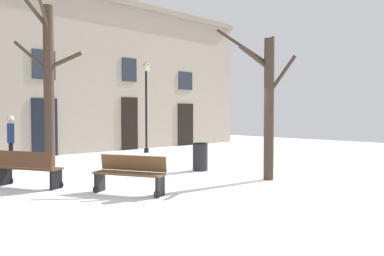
{
  "coord_description": "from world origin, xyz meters",
  "views": [
    {
      "loc": [
        -8.61,
        -7.26,
        1.81
      ],
      "look_at": [
        0.0,
        1.73,
        1.34
      ],
      "focal_mm": 35.33,
      "sensor_mm": 36.0,
      "label": 1
    }
  ],
  "objects_px": {
    "bench_near_lamp": "(28,168)",
    "tree_near_facade": "(48,81)",
    "tree_left_of_center": "(268,102)",
    "streetlamp": "(146,98)",
    "person_near_bench": "(11,139)",
    "litter_bin": "(200,157)",
    "bench_back_to_back_right": "(130,173)"
  },
  "relations": [
    {
      "from": "tree_near_facade",
      "to": "tree_left_of_center",
      "type": "xyz_separation_m",
      "value": [
        3.28,
        -6.64,
        -0.81
      ]
    },
    {
      "from": "streetlamp",
      "to": "litter_bin",
      "type": "height_order",
      "value": "streetlamp"
    },
    {
      "from": "bench_near_lamp",
      "to": "person_near_bench",
      "type": "xyz_separation_m",
      "value": [
        0.88,
        3.91,
        0.5
      ]
    },
    {
      "from": "tree_left_of_center",
      "to": "bench_near_lamp",
      "type": "height_order",
      "value": "tree_left_of_center"
    },
    {
      "from": "streetlamp",
      "to": "bench_near_lamp",
      "type": "distance_m",
      "value": 8.78
    },
    {
      "from": "tree_near_facade",
      "to": "person_near_bench",
      "type": "height_order",
      "value": "tree_near_facade"
    },
    {
      "from": "litter_bin",
      "to": "person_near_bench",
      "type": "relative_size",
      "value": 0.5
    },
    {
      "from": "tree_left_of_center",
      "to": "litter_bin",
      "type": "relative_size",
      "value": 4.79
    },
    {
      "from": "person_near_bench",
      "to": "tree_near_facade",
      "type": "bearing_deg",
      "value": -104.43
    },
    {
      "from": "bench_near_lamp",
      "to": "streetlamp",
      "type": "bearing_deg",
      "value": -82.84
    },
    {
      "from": "litter_bin",
      "to": "person_near_bench",
      "type": "xyz_separation_m",
      "value": [
        -4.12,
        4.89,
        0.53
      ]
    },
    {
      "from": "bench_near_lamp",
      "to": "person_near_bench",
      "type": "bearing_deg",
      "value": -38.91
    },
    {
      "from": "litter_bin",
      "to": "bench_back_to_back_right",
      "type": "xyz_separation_m",
      "value": [
        -3.61,
        -1.36,
        0.01
      ]
    },
    {
      "from": "tree_left_of_center",
      "to": "streetlamp",
      "type": "xyz_separation_m",
      "value": [
        1.94,
        8.11,
        0.43
      ]
    },
    {
      "from": "tree_left_of_center",
      "to": "streetlamp",
      "type": "height_order",
      "value": "tree_left_of_center"
    },
    {
      "from": "streetlamp",
      "to": "litter_bin",
      "type": "xyz_separation_m",
      "value": [
        -2.13,
        -5.67,
        -2.11
      ]
    },
    {
      "from": "tree_left_of_center",
      "to": "streetlamp",
      "type": "relative_size",
      "value": 1.0
    },
    {
      "from": "tree_left_of_center",
      "to": "person_near_bench",
      "type": "distance_m",
      "value": 8.57
    },
    {
      "from": "bench_near_lamp",
      "to": "person_near_bench",
      "type": "height_order",
      "value": "person_near_bench"
    },
    {
      "from": "tree_left_of_center",
      "to": "bench_near_lamp",
      "type": "distance_m",
      "value": 6.42
    },
    {
      "from": "streetlamp",
      "to": "person_near_bench",
      "type": "distance_m",
      "value": 6.49
    },
    {
      "from": "bench_back_to_back_right",
      "to": "person_near_bench",
      "type": "distance_m",
      "value": 6.29
    },
    {
      "from": "streetlamp",
      "to": "tree_left_of_center",
      "type": "bearing_deg",
      "value": -103.49
    },
    {
      "from": "tree_left_of_center",
      "to": "streetlamp",
      "type": "bearing_deg",
      "value": 76.51
    },
    {
      "from": "bench_near_lamp",
      "to": "tree_near_facade",
      "type": "bearing_deg",
      "value": -56.77
    },
    {
      "from": "person_near_bench",
      "to": "streetlamp",
      "type": "bearing_deg",
      "value": -63.36
    },
    {
      "from": "tree_near_facade",
      "to": "person_near_bench",
      "type": "relative_size",
      "value": 3.28
    },
    {
      "from": "streetlamp",
      "to": "bench_near_lamp",
      "type": "xyz_separation_m",
      "value": [
        -7.12,
        -4.69,
        -2.08
      ]
    },
    {
      "from": "tree_left_of_center",
      "to": "litter_bin",
      "type": "height_order",
      "value": "tree_left_of_center"
    },
    {
      "from": "person_near_bench",
      "to": "bench_near_lamp",
      "type": "bearing_deg",
      "value": -173.23
    },
    {
      "from": "streetlamp",
      "to": "litter_bin",
      "type": "distance_m",
      "value": 6.41
    },
    {
      "from": "tree_left_of_center",
      "to": "bench_back_to_back_right",
      "type": "bearing_deg",
      "value": 164.09
    }
  ]
}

